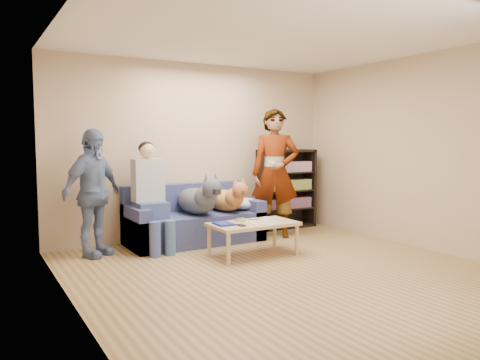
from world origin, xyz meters
TOP-DOWN VIEW (x-y plane):
  - ground at (0.00, 0.00)m, footprint 5.00×5.00m
  - ceiling at (0.00, 0.00)m, footprint 5.00×5.00m
  - wall_back at (0.00, 2.50)m, footprint 4.50×0.00m
  - wall_left at (-2.25, 0.00)m, footprint 0.00×5.00m
  - wall_right at (2.25, 0.00)m, footprint 0.00×5.00m
  - blanket at (0.55, 1.98)m, footprint 0.47×0.40m
  - person_standing_right at (0.97, 1.82)m, footprint 0.84×0.77m
  - person_standing_left at (-1.68, 1.98)m, footprint 1.00×0.85m
  - held_controller at (0.77, 1.62)m, footprint 0.07×0.14m
  - notebook_blue at (-0.32, 1.06)m, footprint 0.20×0.26m
  - papers at (0.13, 0.91)m, footprint 0.26×0.20m
  - magazine at (0.16, 0.93)m, footprint 0.22×0.17m
  - camera_silver at (-0.04, 1.13)m, footprint 0.11×0.06m
  - controller_a at (0.36, 1.11)m, footprint 0.04×0.13m
  - controller_b at (0.44, 1.03)m, footprint 0.09×0.06m
  - headphone_cup_a at (0.28, 0.99)m, footprint 0.07×0.07m
  - headphone_cup_b at (0.28, 1.07)m, footprint 0.07×0.07m
  - pen_orange at (0.06, 0.85)m, footprint 0.13×0.06m
  - pen_black at (0.20, 1.19)m, footprint 0.13×0.08m
  - wallet at (-0.17, 0.89)m, footprint 0.07×0.12m
  - sofa at (-0.25, 2.10)m, footprint 1.90×0.85m
  - person_seated at (-0.93, 1.97)m, footprint 0.40×0.73m
  - dog_gray at (-0.25, 1.91)m, footprint 0.42×1.25m
  - dog_tan at (0.22, 1.94)m, footprint 0.36×1.14m
  - coffee_table at (0.08, 1.01)m, footprint 1.10×0.60m
  - bookshelf at (1.55, 2.33)m, footprint 1.00×0.34m

SIDE VIEW (x-z plane):
  - ground at x=0.00m, z-range 0.00..0.00m
  - sofa at x=-0.25m, z-range -0.13..0.69m
  - coffee_table at x=0.08m, z-range 0.16..0.58m
  - pen_orange at x=0.06m, z-range 0.42..0.43m
  - pen_black at x=0.20m, z-range 0.42..0.43m
  - papers at x=0.13m, z-range 0.42..0.43m
  - wallet at x=-0.17m, z-range 0.42..0.43m
  - headphone_cup_a at x=0.28m, z-range 0.42..0.44m
  - headphone_cup_b at x=0.28m, z-range 0.42..0.44m
  - notebook_blue at x=-0.32m, z-range 0.42..0.45m
  - controller_a at x=0.36m, z-range 0.42..0.45m
  - controller_b at x=0.44m, z-range 0.42..0.45m
  - magazine at x=0.16m, z-range 0.43..0.45m
  - camera_silver at x=-0.04m, z-range 0.42..0.47m
  - blanket at x=0.55m, z-range 0.43..0.59m
  - dog_tan at x=0.22m, z-range 0.35..0.87m
  - dog_gray at x=-0.25m, z-range 0.34..0.94m
  - bookshelf at x=1.55m, z-range 0.03..1.33m
  - person_seated at x=-0.93m, z-range 0.04..1.51m
  - person_standing_left at x=-1.68m, z-range 0.00..1.61m
  - person_standing_right at x=0.97m, z-range 0.00..1.92m
  - held_controller at x=0.77m, z-range 1.13..1.16m
  - wall_back at x=0.00m, z-range -0.95..3.55m
  - wall_left at x=-2.25m, z-range -1.20..3.80m
  - wall_right at x=2.25m, z-range -1.20..3.80m
  - ceiling at x=0.00m, z-range 2.60..2.60m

